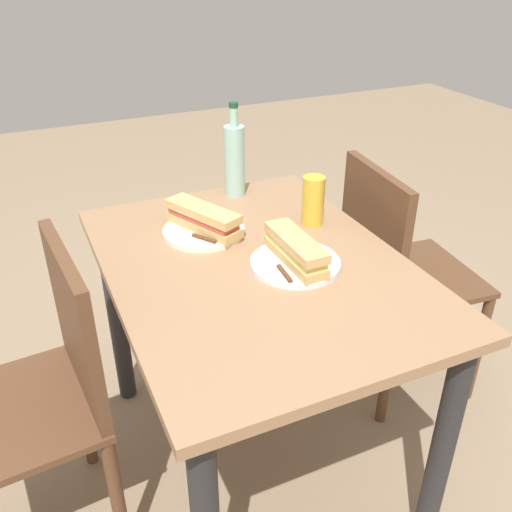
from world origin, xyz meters
name	(u,v)px	position (x,y,z in m)	size (l,w,h in m)	color
ground_plane	(256,454)	(0.00, 0.00, 0.00)	(8.00, 8.00, 0.00)	#8C755B
dining_table	(256,302)	(0.00, 0.00, 0.60)	(1.02, 0.75, 0.73)	#997251
chair_far	(45,391)	(0.01, 0.57, 0.49)	(0.43, 0.43, 0.86)	brown
chair_near	(394,269)	(0.13, -0.57, 0.49)	(0.44, 0.44, 0.86)	brown
plate_near	(295,263)	(-0.06, -0.09, 0.74)	(0.24, 0.24, 0.01)	white
baguette_sandwich_near	(296,249)	(-0.06, -0.09, 0.78)	(0.23, 0.07, 0.07)	tan
knife_near	(279,266)	(-0.07, -0.03, 0.75)	(0.18, 0.02, 0.01)	silver
plate_far	(204,231)	(0.21, 0.07, 0.74)	(0.24, 0.24, 0.01)	silver
baguette_sandwich_far	(203,218)	(0.21, 0.07, 0.78)	(0.25, 0.17, 0.07)	tan
knife_far	(193,235)	(0.18, 0.11, 0.75)	(0.16, 0.11, 0.01)	silver
water_bottle	(235,159)	(0.44, -0.12, 0.85)	(0.07, 0.07, 0.30)	#99C6B7
beer_glass	(313,201)	(0.14, -0.25, 0.80)	(0.07, 0.07, 0.15)	gold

